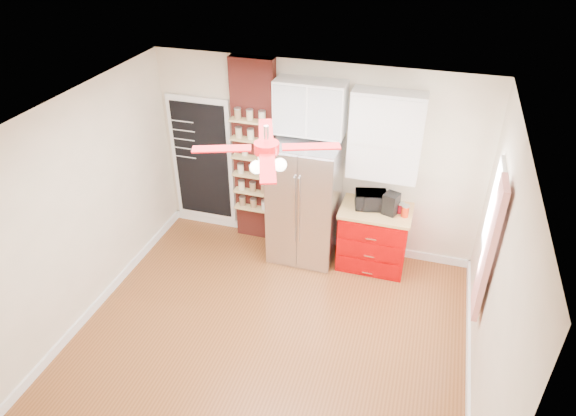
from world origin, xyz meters
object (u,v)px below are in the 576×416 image
(toaster_oven, at_px, (371,200))
(coffee_maker, at_px, (391,204))
(red_cabinet, at_px, (373,237))
(fridge, at_px, (304,202))
(ceiling_fan, at_px, (267,148))
(canister_left, at_px, (405,211))
(pantry_jar_oats, at_px, (245,151))

(toaster_oven, height_order, coffee_maker, coffee_maker)
(red_cabinet, bearing_deg, coffee_maker, -11.05)
(fridge, bearing_deg, ceiling_fan, -88.24)
(ceiling_fan, distance_m, canister_left, 2.53)
(fridge, relative_size, canister_left, 11.61)
(red_cabinet, distance_m, toaster_oven, 0.57)
(toaster_oven, bearing_deg, ceiling_fan, -128.95)
(fridge, relative_size, coffee_maker, 6.08)
(pantry_jar_oats, bearing_deg, toaster_oven, -3.03)
(fridge, bearing_deg, red_cabinet, 2.95)
(toaster_oven, height_order, pantry_jar_oats, pantry_jar_oats)
(ceiling_fan, height_order, coffee_maker, ceiling_fan)
(red_cabinet, relative_size, pantry_jar_oats, 7.48)
(fridge, relative_size, pantry_jar_oats, 13.93)
(coffee_maker, relative_size, canister_left, 1.91)
(ceiling_fan, height_order, canister_left, ceiling_fan)
(fridge, bearing_deg, pantry_jar_oats, 168.99)
(pantry_jar_oats, bearing_deg, coffee_maker, -4.49)
(toaster_oven, bearing_deg, coffee_maker, -27.01)
(red_cabinet, xyz_separation_m, ceiling_fan, (-0.92, -1.68, 1.97))
(ceiling_fan, bearing_deg, fridge, 91.76)
(ceiling_fan, distance_m, pantry_jar_oats, 2.27)
(fridge, height_order, red_cabinet, fridge)
(red_cabinet, distance_m, canister_left, 0.64)
(ceiling_fan, xyz_separation_m, toaster_oven, (0.83, 1.71, -1.41))
(coffee_maker, xyz_separation_m, pantry_jar_oats, (-2.06, 0.16, 0.39))
(toaster_oven, distance_m, canister_left, 0.47)
(red_cabinet, bearing_deg, toaster_oven, 160.56)
(pantry_jar_oats, bearing_deg, red_cabinet, -3.85)
(canister_left, bearing_deg, toaster_oven, 168.56)
(fridge, distance_m, red_cabinet, 1.06)
(fridge, xyz_separation_m, red_cabinet, (0.97, 0.05, -0.42))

